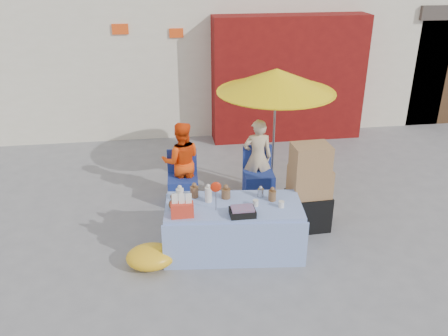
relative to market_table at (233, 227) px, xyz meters
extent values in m
plane|color=slate|center=(-0.35, -0.06, -0.37)|extent=(80.00, 80.00, 0.00)
cube|color=silver|center=(-0.35, 6.94, 1.88)|extent=(12.00, 5.00, 4.50)
cube|color=maroon|center=(1.85, 4.14, 0.93)|extent=(3.20, 0.60, 2.60)
cube|color=#4C331E|center=(6.15, 5.94, 0.83)|extent=(2.60, 3.00, 2.40)
cube|color=#3F3833|center=(6.15, 5.94, 2.18)|extent=(2.80, 3.20, 0.30)
cube|color=#ED4914|center=(-1.55, 4.42, 1.98)|extent=(0.32, 0.04, 0.20)
cube|color=#ED4914|center=(-0.45, 4.42, 1.88)|extent=(0.28, 0.04, 0.18)
cube|color=#93B0EC|center=(0.01, 0.00, -0.01)|extent=(1.88, 0.99, 0.71)
cube|color=#93B0EC|center=(-0.04, -0.41, -0.03)|extent=(1.84, 0.22, 0.66)
cube|color=#93B0EC|center=(0.05, 0.42, -0.03)|extent=(1.84, 0.22, 0.66)
cylinder|color=white|center=(-0.69, 0.22, 0.43)|extent=(0.11, 0.11, 0.17)
cylinder|color=brown|center=(-0.49, 0.29, 0.42)|extent=(0.13, 0.13, 0.15)
cylinder|color=white|center=(-0.31, 0.13, 0.45)|extent=(0.10, 0.10, 0.21)
cylinder|color=brown|center=(-0.07, 0.20, 0.41)|extent=(0.14, 0.14, 0.13)
cylinder|color=#B2B2B7|center=(0.41, 0.17, 0.40)|extent=(0.09, 0.09, 0.11)
cylinder|color=brown|center=(0.54, 0.04, 0.42)|extent=(0.11, 0.11, 0.14)
cylinder|color=white|center=(0.29, -0.08, 0.39)|extent=(0.08, 0.08, 0.09)
cylinder|color=white|center=(0.61, -0.16, 0.39)|extent=(0.08, 0.08, 0.09)
sphere|color=brown|center=(-0.78, -0.01, 0.42)|extent=(0.14, 0.14, 0.14)
ellipsoid|color=red|center=(-0.24, -0.11, 0.68)|extent=(0.15, 0.06, 0.14)
cube|color=red|center=(-0.68, -0.21, 0.44)|extent=(0.30, 0.16, 0.19)
cube|color=black|center=(0.07, -0.29, 0.39)|extent=(0.34, 0.26, 0.09)
cube|color=navy|center=(-0.58, 1.45, -0.14)|extent=(0.50, 0.48, 0.45)
cube|color=navy|center=(-0.57, 1.67, 0.28)|extent=(0.48, 0.06, 0.40)
cube|color=navy|center=(0.67, 1.45, -0.14)|extent=(0.50, 0.48, 0.45)
cube|color=navy|center=(0.68, 1.67, 0.28)|extent=(0.48, 0.06, 0.40)
imported|color=#FF480D|center=(-0.58, 1.60, 0.30)|extent=(0.67, 0.54, 1.33)
imported|color=beige|center=(0.67, 1.60, 0.29)|extent=(0.50, 0.34, 1.32)
cylinder|color=gray|center=(0.97, 1.75, 0.63)|extent=(0.04, 0.04, 2.00)
cone|color=yellow|center=(0.97, 1.75, 1.53)|extent=(1.90, 1.90, 0.38)
cylinder|color=yellow|center=(0.97, 1.75, 1.35)|extent=(1.90, 1.90, 0.02)
cube|color=black|center=(1.19, 0.44, -0.09)|extent=(0.61, 0.51, 0.54)
cube|color=#A67D4B|center=(1.19, 0.44, 0.38)|extent=(0.58, 0.46, 0.41)
cube|color=#A67D4B|center=(1.17, 0.42, 0.77)|extent=(0.54, 0.41, 0.37)
ellipsoid|color=yellow|center=(-1.12, -0.21, -0.22)|extent=(0.76, 0.67, 0.29)
camera|label=1|loc=(-0.91, -5.40, 3.41)|focal=38.00mm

